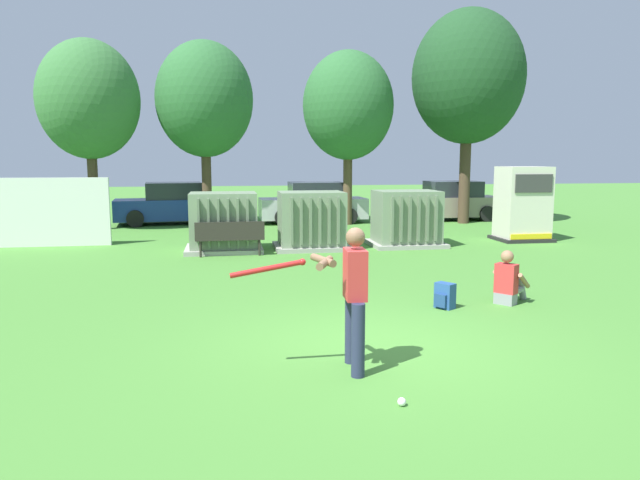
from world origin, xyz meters
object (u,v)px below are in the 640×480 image
Objects in this scene: transformer_mid_west at (311,221)px; batter at (350,291)px; generator_enclosure at (523,204)px; parked_car_right_of_center at (314,204)px; seated_spectator at (508,282)px; parked_car_leftmost at (23,207)px; park_bench at (230,236)px; transformer_mid_east at (406,219)px; backpack at (445,296)px; transformer_west at (224,223)px; parked_car_left_of_center at (171,205)px; parked_car_rightmost at (450,202)px; sports_ball at (402,402)px.

transformer_mid_west is 1.21× the size of batter.
generator_enclosure is 0.54× the size of parked_car_right_of_center.
parked_car_leftmost is at bearing 132.06° from seated_spectator.
park_bench is 1.04× the size of batter.
batter is (1.36, -8.66, 0.44)m from park_bench.
generator_enclosure is at bearing 7.69° from transformer_mid_east.
park_bench is at bearing 98.95° from batter.
batter is at bearing -81.05° from park_bench.
transformer_mid_west is 7.13m from backpack.
transformer_west is 1.21× the size of batter.
parked_car_rightmost is (11.34, -0.39, 0.00)m from parked_car_left_of_center.
backpack is at bearing -125.68° from generator_enclosure.
transformer_mid_east is 0.49× the size of parked_car_leftmost.
transformer_mid_west is 2.83m from transformer_mid_east.
seated_spectator is 0.22× the size of parked_car_left_of_center.
backpack is 15.34m from parked_car_left_of_center.
park_bench is 7.04m from backpack.
transformer_mid_west is at bearing -177.83° from transformer_mid_east.
batter is (-3.76, -9.70, 0.19)m from transformer_mid_east.
parked_car_left_of_center is (-3.57, 16.80, -0.22)m from batter.
parked_car_leftmost is at bearing 179.14° from parked_car_right_of_center.
parked_car_left_of_center reaches higher than park_bench.
transformer_mid_west is at bearing -35.07° from parked_car_leftmost.
sports_ball is at bearing -113.04° from parked_car_rightmost.
parked_car_right_of_center is at bearing 66.32° from park_bench.
transformer_mid_east is 0.91× the size of generator_enclosure.
batter reaches higher than transformer_mid_west.
parked_car_leftmost and parked_car_rightmost have the same top height.
parked_car_left_of_center is at bearing 135.92° from transformer_mid_east.
parked_car_rightmost is (16.69, -0.10, 0.00)m from parked_car_leftmost.
park_bench is 11.98m from parked_car_rightmost.
sports_ball is at bearing -80.23° from transformer_west.
batter is at bearing -61.62° from parked_car_leftmost.
batter is (1.53, -9.55, 0.19)m from transformer_west.
transformer_mid_east is 4.77× the size of backpack.
generator_enclosure reaches higher than batter.
sports_ball is 19.07m from parked_car_rightmost.
batter is at bearing 105.52° from sports_ball.
generator_enclosure is 17.76m from parked_car_leftmost.
park_bench is at bearing -157.86° from transformer_mid_west.
park_bench is at bearing 99.72° from sports_ball.
seated_spectator is at bearing 8.06° from backpack.
seated_spectator is 0.23× the size of parked_car_right_of_center.
transformer_west and transformer_mid_west have the same top height.
transformer_mid_east is at bearing 72.34° from sports_ball.
transformer_mid_west is (2.46, 0.05, 0.00)m from transformer_west.
parked_car_right_of_center is at bearing -4.67° from parked_car_left_of_center.
park_bench is 8.78m from batter.
batter is 3.95× the size of backpack.
generator_enclosure is 1.32× the size of batter.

